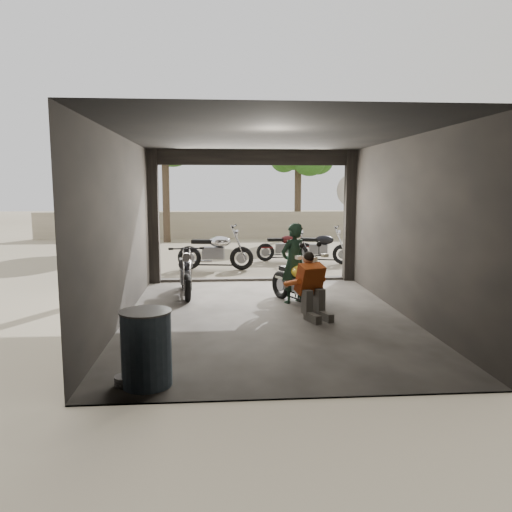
{
  "coord_description": "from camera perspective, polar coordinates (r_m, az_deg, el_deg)",
  "views": [
    {
      "loc": [
        -0.85,
        -8.68,
        2.34
      ],
      "look_at": [
        -0.14,
        0.6,
        1.03
      ],
      "focal_mm": 35.0,
      "sensor_mm": 36.0,
      "label": 1
    }
  ],
  "objects": [
    {
      "name": "boundary_wall",
      "position": [
        22.76,
        -2.23,
        3.58
      ],
      "size": [
        18.0,
        0.3,
        1.2
      ],
      "primitive_type": "cube",
      "color": "gray",
      "rests_on": "ground"
    },
    {
      "name": "ground",
      "position": [
        9.03,
        1.19,
        -7.03
      ],
      "size": [
        80.0,
        80.0,
        0.0
      ],
      "primitive_type": "plane",
      "color": "#7A6D56",
      "rests_on": "ground"
    },
    {
      "name": "outside_bike_a",
      "position": [
        14.04,
        -4.68,
        0.97
      ],
      "size": [
        1.96,
        1.03,
        1.26
      ],
      "primitive_type": null,
      "rotation": [
        0.0,
        0.0,
        1.43
      ],
      "color": "black",
      "rests_on": "ground"
    },
    {
      "name": "oil_drum",
      "position": [
        6.04,
        -12.41,
        -10.39
      ],
      "size": [
        0.62,
        0.62,
        0.91
      ],
      "primitive_type": "cylinder",
      "rotation": [
        0.0,
        0.0,
        0.06
      ],
      "color": "#3C5065",
      "rests_on": "ground"
    },
    {
      "name": "sign_post",
      "position": [
        13.31,
        11.04,
        5.66
      ],
      "size": [
        0.89,
        0.08,
        2.68
      ],
      "rotation": [
        0.0,
        0.0,
        -0.19
      ],
      "color": "black",
      "rests_on": "ground"
    },
    {
      "name": "tree_right",
      "position": [
        23.0,
        4.85,
        10.98
      ],
      "size": [
        2.2,
        2.2,
        5.0
      ],
      "color": "#382B1E",
      "rests_on": "ground"
    },
    {
      "name": "main_bike",
      "position": [
        9.87,
        4.71,
        -2.56
      ],
      "size": [
        1.27,
        1.74,
        1.07
      ],
      "primitive_type": null,
      "rotation": [
        0.0,
        0.0,
        0.43
      ],
      "color": "beige",
      "rests_on": "ground"
    },
    {
      "name": "tree_left",
      "position": [
        21.35,
        -10.38,
        12.27
      ],
      "size": [
        2.2,
        2.2,
        5.6
      ],
      "color": "#382B1E",
      "rests_on": "ground"
    },
    {
      "name": "left_bike",
      "position": [
        10.82,
        -8.06,
        -1.62
      ],
      "size": [
        0.86,
        1.69,
        1.1
      ],
      "primitive_type": null,
      "rotation": [
        0.0,
        0.0,
        0.12
      ],
      "color": "black",
      "rests_on": "ground"
    },
    {
      "name": "helmet",
      "position": [
        10.34,
        5.47,
        -1.15
      ],
      "size": [
        0.41,
        0.42,
        0.31
      ],
      "primitive_type": "ellipsoid",
      "rotation": [
        0.0,
        0.0,
        0.31
      ],
      "color": "silver",
      "rests_on": "stool"
    },
    {
      "name": "stool",
      "position": [
        10.36,
        5.62,
        -2.42
      ],
      "size": [
        0.4,
        0.4,
        0.55
      ],
      "rotation": [
        0.0,
        0.0,
        0.37
      ],
      "color": "black",
      "rests_on": "ground"
    },
    {
      "name": "garage",
      "position": [
        9.33,
        0.88,
        1.45
      ],
      "size": [
        7.0,
        7.13,
        3.2
      ],
      "color": "#2D2B28",
      "rests_on": "ground"
    },
    {
      "name": "outside_bike_b",
      "position": [
        15.71,
        3.36,
        1.37
      ],
      "size": [
        1.61,
        0.7,
        1.07
      ],
      "primitive_type": null,
      "rotation": [
        0.0,
        0.0,
        1.6
      ],
      "color": "#431010",
      "rests_on": "ground"
    },
    {
      "name": "mechanic",
      "position": [
        8.82,
        6.59,
        -3.61
      ],
      "size": [
        0.82,
        0.95,
        1.15
      ],
      "primitive_type": null,
      "rotation": [
        0.0,
        0.0,
        0.35
      ],
      "color": "#BA4C18",
      "rests_on": "ground"
    },
    {
      "name": "rider",
      "position": [
        9.96,
        4.27,
        -0.87
      ],
      "size": [
        0.71,
        0.64,
        1.62
      ],
      "primitive_type": "imported",
      "rotation": [
        0.0,
        0.0,
        3.7
      ],
      "color": "black",
      "rests_on": "ground"
    },
    {
      "name": "outside_bike_c",
      "position": [
        15.26,
        7.37,
        1.28
      ],
      "size": [
        1.84,
        1.2,
        1.15
      ],
      "primitive_type": null,
      "rotation": [
        0.0,
        0.0,
        1.25
      ],
      "color": "black",
      "rests_on": "ground"
    }
  ]
}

